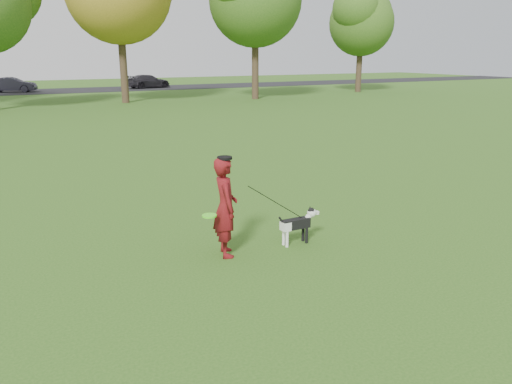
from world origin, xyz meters
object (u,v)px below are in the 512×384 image
man (225,207)px  car_mid (12,85)px  car_right (148,81)px  dog (299,222)px

man → car_mid: size_ratio=0.43×
car_mid → car_right: car_mid is taller
dog → car_mid: 40.66m
dog → car_right: bearing=77.4°
car_mid → car_right: 11.66m
man → dog: 1.39m
man → car_right: man is taller
man → car_mid: (-1.29, 40.44, -0.17)m
car_right → car_mid: bearing=75.9°
dog → car_mid: car_mid is taller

